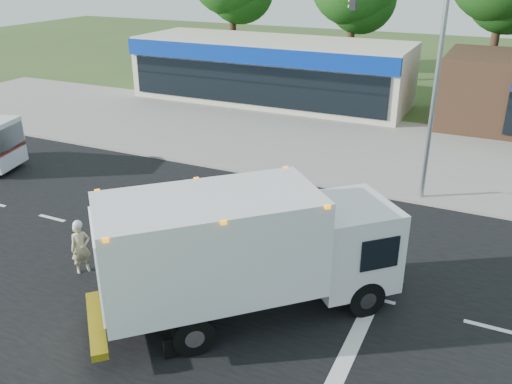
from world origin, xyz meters
TOP-DOWN VIEW (x-y plane):
  - ground at (0.00, 0.00)m, footprint 120.00×120.00m
  - road_asphalt at (0.00, 0.00)m, footprint 60.00×14.00m
  - sidewalk at (0.00, 8.20)m, footprint 60.00×2.40m
  - parking_apron at (0.00, 14.00)m, footprint 60.00×9.00m
  - lane_markings at (1.35, -1.35)m, footprint 55.20×7.00m
  - ems_box_truck at (0.02, -2.18)m, footprint 7.53×7.38m
  - emergency_worker at (-5.41, -2.34)m, footprint 0.65×0.71m
  - retail_strip_mall at (-9.00, 19.93)m, footprint 18.00×6.20m
  - traffic_signal_pole at (2.35, 7.60)m, footprint 3.51×0.25m

SIDE VIEW (x-z plane):
  - ground at x=0.00m, z-range 0.00..0.00m
  - road_asphalt at x=0.00m, z-range -0.01..0.01m
  - parking_apron at x=0.00m, z-range 0.00..0.02m
  - lane_markings at x=1.35m, z-range 0.01..0.02m
  - sidewalk at x=0.00m, z-range 0.00..0.12m
  - emergency_worker at x=-5.41m, z-range -0.01..1.72m
  - retail_strip_mall at x=-9.00m, z-range 0.01..4.01m
  - ems_box_truck at x=0.02m, z-range 0.27..3.85m
  - traffic_signal_pole at x=2.35m, z-range 0.92..8.92m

